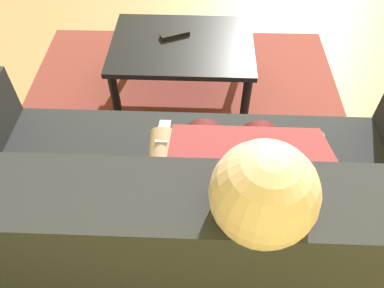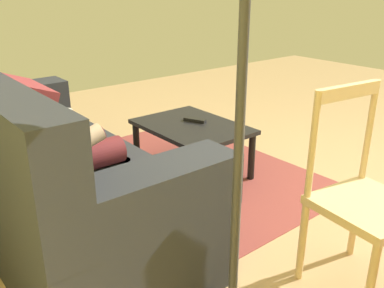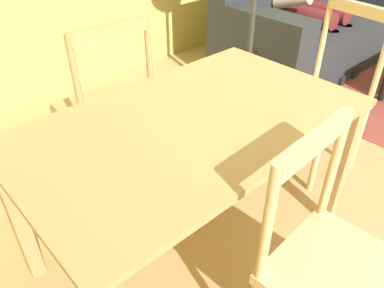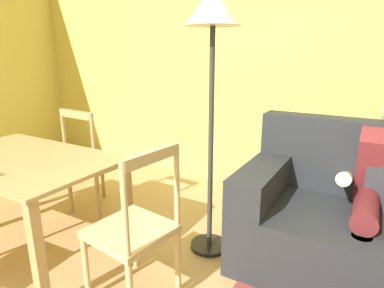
{
  "view_description": "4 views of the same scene",
  "coord_description": "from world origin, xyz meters",
  "px_view_note": "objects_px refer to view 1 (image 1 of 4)",
  "views": [
    {
      "loc": [
        1.23,
        2.49,
        1.65
      ],
      "look_at": [
        1.26,
        1.7,
        0.73
      ],
      "focal_mm": 35.92,
      "sensor_mm": 36.0,
      "label": 1
    },
    {
      "loc": [
        -0.96,
        2.49,
        1.38
      ],
      "look_at": [
        1.35,
        0.63,
        0.23
      ],
      "focal_mm": 39.96,
      "sensor_mm": 36.0,
      "label": 2
    },
    {
      "loc": [
        -1.98,
        -0.09,
        1.48
      ],
      "look_at": [
        -1.14,
        0.83,
        0.6
      ],
      "focal_mm": 35.38,
      "sensor_mm": 36.0,
      "label": 3
    },
    {
      "loc": [
        0.97,
        -0.4,
        1.41
      ],
      "look_at": [
        0.06,
        1.16,
        0.9
      ],
      "focal_mm": 29.9,
      "sensor_mm": 36.0,
      "label": 4
    }
  ],
  "objects_px": {
    "couch": "(192,225)",
    "coffee_table": "(182,51)",
    "tv_remote": "(175,34)",
    "person_lounging": "(237,199)"
  },
  "relations": [
    {
      "from": "coffee_table",
      "to": "tv_remote",
      "type": "distance_m",
      "value": 0.1
    },
    {
      "from": "couch",
      "to": "coffee_table",
      "type": "xyz_separation_m",
      "value": [
        0.1,
        -1.14,
        -0.02
      ]
    },
    {
      "from": "coffee_table",
      "to": "couch",
      "type": "bearing_deg",
      "value": 94.96
    },
    {
      "from": "couch",
      "to": "person_lounging",
      "type": "distance_m",
      "value": 0.29
    },
    {
      "from": "couch",
      "to": "tv_remote",
      "type": "bearing_deg",
      "value": -83.15
    },
    {
      "from": "couch",
      "to": "person_lounging",
      "type": "relative_size",
      "value": 1.8
    },
    {
      "from": "coffee_table",
      "to": "person_lounging",
      "type": "bearing_deg",
      "value": 101.76
    },
    {
      "from": "couch",
      "to": "coffee_table",
      "type": "height_order",
      "value": "couch"
    },
    {
      "from": "person_lounging",
      "to": "coffee_table",
      "type": "height_order",
      "value": "person_lounging"
    },
    {
      "from": "couch",
      "to": "person_lounging",
      "type": "height_order",
      "value": "person_lounging"
    }
  ]
}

